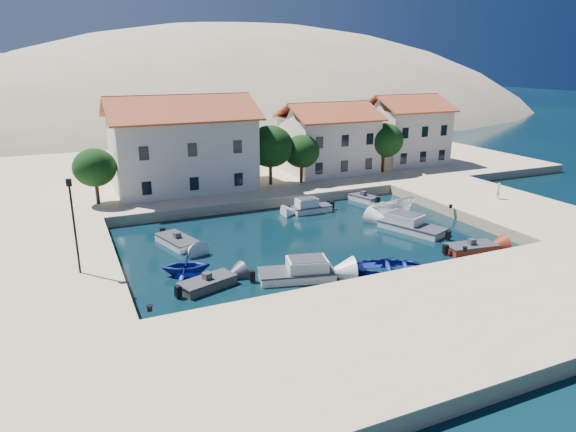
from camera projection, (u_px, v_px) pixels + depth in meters
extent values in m
plane|color=black|center=(377.00, 288.00, 33.38)|extent=(400.00, 400.00, 0.00)
cube|color=#CFB48D|center=(438.00, 322.00, 28.00)|extent=(52.00, 12.00, 1.00)
cube|color=#CFB48D|center=(497.00, 206.00, 49.96)|extent=(11.00, 20.00, 1.00)
cube|color=#CFB48D|center=(56.00, 272.00, 34.53)|extent=(8.00, 20.00, 1.00)
cube|color=#CFB48D|center=(228.00, 168.00, 67.16)|extent=(80.00, 36.00, 1.00)
ellipsoid|color=tan|center=(100.00, 198.00, 131.31)|extent=(198.00, 126.00, 72.00)
ellipsoid|color=tan|center=(241.00, 184.00, 167.80)|extent=(220.00, 176.00, 99.00)
cube|color=beige|center=(182.00, 153.00, 54.06)|extent=(14.00, 9.00, 7.50)
pyramid|color=#A34B24|center=(180.00, 106.00, 52.63)|extent=(14.70, 9.45, 2.20)
cube|color=beige|center=(328.00, 145.00, 62.11)|extent=(10.00, 8.00, 6.50)
pyramid|color=#A34B24|center=(329.00, 110.00, 60.88)|extent=(10.50, 8.40, 1.80)
cube|color=beige|center=(405.00, 136.00, 67.59)|extent=(9.00, 8.00, 7.00)
pyramid|color=#A34B24|center=(407.00, 102.00, 66.30)|extent=(9.45, 8.40, 1.80)
cylinder|color=#382314|center=(97.00, 191.00, 48.66)|extent=(0.36, 0.36, 2.50)
ellipsoid|color=black|center=(95.00, 168.00, 48.00)|extent=(4.00, 4.00, 3.60)
cylinder|color=#382314|center=(271.00, 171.00, 56.05)|extent=(0.36, 0.36, 3.00)
ellipsoid|color=black|center=(270.00, 146.00, 55.26)|extent=(5.00, 5.00, 4.50)
cylinder|color=#382314|center=(301.00, 171.00, 57.06)|extent=(0.36, 0.36, 2.50)
ellipsoid|color=black|center=(301.00, 151.00, 56.40)|extent=(4.00, 4.00, 3.60)
cylinder|color=#382314|center=(383.00, 161.00, 62.39)|extent=(0.36, 0.36, 2.75)
ellipsoid|color=black|center=(384.00, 140.00, 61.66)|extent=(4.60, 4.60, 4.14)
cylinder|color=black|center=(75.00, 229.00, 32.34)|extent=(0.14, 0.14, 6.00)
cube|color=black|center=(69.00, 182.00, 31.46)|extent=(0.35, 0.25, 0.45)
cylinder|color=black|center=(150.00, 308.00, 28.15)|extent=(0.36, 0.36, 0.30)
cylinder|color=black|center=(465.00, 249.00, 36.86)|extent=(0.36, 0.36, 0.30)
cylinder|color=black|center=(451.00, 207.00, 47.50)|extent=(0.36, 0.36, 0.30)
cube|color=#38383E|center=(207.00, 284.00, 33.31)|extent=(3.95, 2.70, 0.90)
cube|color=#38383E|center=(207.00, 279.00, 33.21)|extent=(4.05, 2.76, 0.10)
cube|color=#38383E|center=(207.00, 276.00, 33.15)|extent=(0.64, 0.64, 0.50)
cube|color=silver|center=(297.00, 275.00, 34.65)|extent=(5.38, 3.30, 0.90)
cube|color=#38383E|center=(297.00, 271.00, 34.55)|extent=(5.51, 3.37, 0.10)
cube|color=silver|center=(297.00, 266.00, 34.44)|extent=(3.02, 2.41, 0.90)
imported|color=navy|center=(394.00, 273.00, 35.62)|extent=(6.59, 5.89, 1.13)
cube|color=maroon|center=(471.00, 249.00, 39.50)|extent=(3.98, 2.21, 0.90)
cube|color=#38383E|center=(472.00, 245.00, 39.40)|extent=(4.08, 2.25, 0.10)
cube|color=#38383E|center=(472.00, 242.00, 39.34)|extent=(0.57, 0.57, 0.50)
cube|color=silver|center=(412.00, 228.00, 44.26)|extent=(4.17, 6.05, 0.90)
cube|color=#38383E|center=(412.00, 225.00, 44.16)|extent=(4.26, 6.19, 0.10)
cube|color=silver|center=(413.00, 221.00, 44.06)|extent=(2.89, 3.47, 0.90)
imported|color=silver|center=(392.00, 217.00, 48.29)|extent=(4.90, 1.94, 1.88)
cube|color=silver|center=(363.00, 199.00, 53.60)|extent=(2.40, 3.53, 0.90)
cube|color=#38383E|center=(363.00, 196.00, 53.50)|extent=(2.45, 3.61, 0.10)
cube|color=#38383E|center=(364.00, 194.00, 53.43)|extent=(0.63, 0.63, 0.50)
imported|color=navy|center=(186.00, 275.00, 35.32)|extent=(3.98, 3.68, 1.74)
cube|color=silver|center=(178.00, 242.00, 40.96)|extent=(2.93, 4.50, 0.90)
cube|color=#38383E|center=(177.00, 238.00, 40.87)|extent=(3.00, 4.61, 0.10)
cube|color=#38383E|center=(177.00, 235.00, 40.80)|extent=(0.62, 0.62, 0.50)
cube|color=silver|center=(312.00, 209.00, 49.76)|extent=(3.76, 1.61, 0.90)
cube|color=#38383E|center=(312.00, 206.00, 49.66)|extent=(3.85, 1.64, 0.10)
cube|color=silver|center=(312.00, 203.00, 49.55)|extent=(1.99, 1.36, 0.90)
imported|color=silver|center=(498.00, 191.00, 50.49)|extent=(0.69, 0.61, 1.58)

